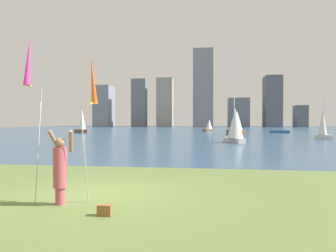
{
  "coord_description": "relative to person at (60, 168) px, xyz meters",
  "views": [
    {
      "loc": [
        3.19,
        -8.09,
        2.01
      ],
      "look_at": [
        -0.14,
        16.46,
        1.61
      ],
      "focal_mm": 32.54,
      "sensor_mm": 36.0,
      "label": 1
    }
  ],
  "objects": [
    {
      "name": "person",
      "position": [
        0.0,
        0.0,
        0.0
      ],
      "size": [
        0.66,
        0.49,
        1.8
      ],
      "rotation": [
        0.0,
        0.0,
        -0.17
      ],
      "color": "#B24C59",
      "rests_on": "ground"
    },
    {
      "name": "sailboat_7",
      "position": [
        -17.91,
        42.43,
        0.91
      ],
      "size": [
        2.32,
        1.22,
        5.24
      ],
      "color": "brown",
      "rests_on": "ground"
    },
    {
      "name": "skyline_tower_2",
      "position": [
        -12.16,
        101.09,
        7.73
      ],
      "size": [
        5.38,
        6.29,
        17.24
      ],
      "color": "gray",
      "rests_on": "ground"
    },
    {
      "name": "bag",
      "position": [
        1.36,
        -0.7,
        -0.77
      ],
      "size": [
        0.3,
        0.17,
        0.23
      ],
      "color": "brown",
      "rests_on": "ground"
    },
    {
      "name": "sailboat_4",
      "position": [
        16.1,
        28.91,
        0.68
      ],
      "size": [
        1.93,
        1.23,
        4.74
      ],
      "color": "silver",
      "rests_on": "ground"
    },
    {
      "name": "skyline_tower_1",
      "position": [
        -21.38,
        99.95,
        7.64
      ],
      "size": [
        5.2,
        3.52,
        17.05
      ],
      "color": "slate",
      "rests_on": "ground"
    },
    {
      "name": "skyline_tower_6",
      "position": [
        34.44,
        102.08,
        2.78
      ],
      "size": [
        3.73,
        5.62,
        7.33
      ],
      "color": "#565B66",
      "rests_on": "ground"
    },
    {
      "name": "ground",
      "position": [
        0.37,
        52.14,
        -0.94
      ],
      "size": [
        120.0,
        138.0,
        0.12
      ],
      "color": "#5B7038"
    },
    {
      "name": "sailboat_1",
      "position": [
        3.5,
        52.71,
        0.24
      ],
      "size": [
        2.34,
        2.71,
        3.61
      ],
      "color": "brown",
      "rests_on": "ground"
    },
    {
      "name": "kite_flag_right",
      "position": [
        0.59,
        0.58,
        2.08
      ],
      "size": [
        0.16,
        0.98,
        3.62
      ],
      "color": "#B2B2B7",
      "rests_on": "ground"
    },
    {
      "name": "skyline_tower_4",
      "position": [
        13.63,
        101.53,
        4.1
      ],
      "size": [
        7.05,
        7.06,
        9.96
      ],
      "color": "slate",
      "rests_on": "ground"
    },
    {
      "name": "skyline_tower_3",
      "position": [
        1.5,
        98.08,
        12.42
      ],
      "size": [
        6.79,
        4.45,
        26.6
      ],
      "color": "gray",
      "rests_on": "ground"
    },
    {
      "name": "sailboat_3",
      "position": [
        15.32,
        46.38,
        -0.54
      ],
      "size": [
        3.16,
        0.97,
        5.56
      ],
      "color": "#2D6084",
      "rests_on": "ground"
    },
    {
      "name": "skyline_tower_5",
      "position": [
        24.93,
        100.93,
        7.76
      ],
      "size": [
        5.41,
        7.59,
        17.28
      ],
      "color": "#565B66",
      "rests_on": "ground"
    },
    {
      "name": "sailboat_5",
      "position": [
        5.95,
        21.96,
        0.73
      ],
      "size": [
        2.03,
        2.99,
        4.45
      ],
      "color": "silver",
      "rests_on": "ground"
    },
    {
      "name": "sailboat_6",
      "position": [
        7.61,
        38.91,
        0.87
      ],
      "size": [
        2.74,
        2.87,
        4.52
      ],
      "color": "brown",
      "rests_on": "ground"
    },
    {
      "name": "skyline_tower_0",
      "position": [
        -34.93,
        101.05,
        6.57
      ],
      "size": [
        6.07,
        7.63,
        14.92
      ],
      "color": "gray",
      "rests_on": "ground"
    },
    {
      "name": "kite_flag_left",
      "position": [
        -0.59,
        -0.32,
        2.41
      ],
      "size": [
        0.16,
        0.72,
        3.96
      ],
      "color": "#B2B2B7",
      "rests_on": "ground"
    }
  ]
}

